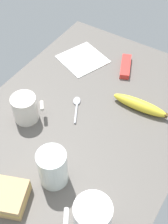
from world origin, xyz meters
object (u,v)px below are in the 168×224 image
at_px(banana, 140,105).
at_px(coffee_mug_milky, 25,108).
at_px(coffee_mug_black, 92,218).
at_px(sandwich_main, 10,197).
at_px(glass_of_milk, 53,169).
at_px(spoon, 76,106).
at_px(snack_bar, 125,66).
at_px(paper_napkin, 83,59).

bearing_deg(banana, coffee_mug_milky, -51.68).
relative_size(coffee_mug_black, sandwich_main, 0.96).
xyz_separation_m(coffee_mug_milky, sandwich_main, (0.24, 0.14, -0.02)).
bearing_deg(banana, coffee_mug_black, 9.58).
distance_m(sandwich_main, glass_of_milk, 0.13).
bearing_deg(coffee_mug_milky, spoon, 139.76).
relative_size(coffee_mug_black, spoon, 1.01).
height_order(banana, spoon, banana).
distance_m(coffee_mug_black, sandwich_main, 0.22).
xyz_separation_m(coffee_mug_black, spoon, (-0.30, -0.25, -0.05)).
relative_size(banana, snack_bar, 1.56).
relative_size(coffee_mug_black, glass_of_milk, 0.98).
bearing_deg(paper_napkin, coffee_mug_black, 34.71).
distance_m(sandwich_main, banana, 0.48).
bearing_deg(snack_bar, coffee_mug_black, -2.85).
distance_m(coffee_mug_black, snack_bar, 0.59).
height_order(coffee_mug_milky, snack_bar, coffee_mug_milky).
relative_size(spoon, snack_bar, 0.92).
height_order(coffee_mug_milky, spoon, coffee_mug_milky).
distance_m(coffee_mug_milky, paper_napkin, 0.34).
height_order(spoon, snack_bar, snack_bar).
distance_m(sandwich_main, paper_napkin, 0.59).
distance_m(banana, spoon, 0.20).
xyz_separation_m(sandwich_main, snack_bar, (-0.61, 0.00, -0.01)).
bearing_deg(snack_bar, coffee_mug_milky, -44.32).
bearing_deg(paper_napkin, glass_of_milk, 24.03).
distance_m(banana, snack_bar, 0.20).
xyz_separation_m(coffee_mug_black, sandwich_main, (0.06, -0.21, -0.03)).
height_order(sandwich_main, spoon, sandwich_main).
relative_size(spoon, paper_napkin, 0.71).
distance_m(coffee_mug_milky, snack_bar, 0.41).
distance_m(glass_of_milk, paper_napkin, 0.51).
bearing_deg(spoon, snack_bar, 170.01).
height_order(coffee_mug_milky, paper_napkin, coffee_mug_milky).
bearing_deg(snack_bar, paper_napkin, -98.20).
bearing_deg(coffee_mug_black, paper_napkin, -145.29).
distance_m(glass_of_milk, snack_bar, 0.51).
xyz_separation_m(glass_of_milk, paper_napkin, (-0.46, -0.21, -0.05)).
relative_size(coffee_mug_milky, snack_bar, 0.79).
relative_size(glass_of_milk, paper_napkin, 0.73).
bearing_deg(snack_bar, glass_of_milk, -17.11).
bearing_deg(spoon, paper_napkin, -152.25).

